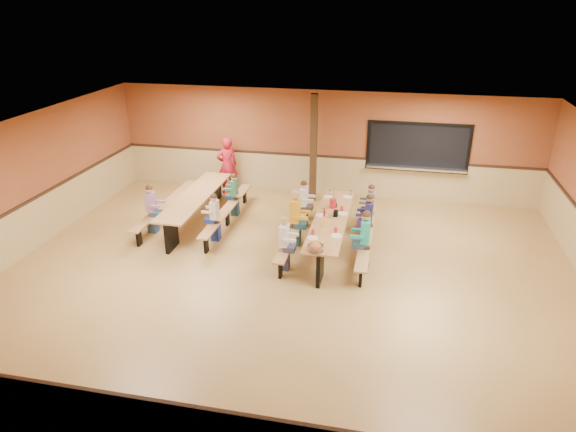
# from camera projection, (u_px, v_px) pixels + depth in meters

# --- Properties ---
(ground) EXTENTS (12.00, 12.00, 0.00)m
(ground) POSITION_uv_depth(u_px,v_px,m) (287.00, 276.00, 10.69)
(ground) COLOR olive
(ground) RESTS_ON ground
(room_envelope) EXTENTS (12.04, 10.04, 3.02)m
(room_envelope) POSITION_uv_depth(u_px,v_px,m) (287.00, 247.00, 10.41)
(room_envelope) COLOR brown
(room_envelope) RESTS_ON ground
(kitchen_pass_through) EXTENTS (2.78, 0.28, 1.38)m
(kitchen_pass_through) POSITION_uv_depth(u_px,v_px,m) (418.00, 149.00, 14.05)
(kitchen_pass_through) COLOR black
(kitchen_pass_through) RESTS_ON ground
(structural_post) EXTENTS (0.18, 0.18, 3.00)m
(structural_post) POSITION_uv_depth(u_px,v_px,m) (313.00, 149.00, 14.07)
(structural_post) COLOR #312010
(structural_post) RESTS_ON ground
(cafeteria_table_main) EXTENTS (1.91, 3.70, 0.74)m
(cafeteria_table_main) POSITION_uv_depth(u_px,v_px,m) (331.00, 227.00, 11.70)
(cafeteria_table_main) COLOR #A57141
(cafeteria_table_main) RESTS_ON ground
(cafeteria_table_second) EXTENTS (1.91, 3.70, 0.74)m
(cafeteria_table_second) POSITION_uv_depth(u_px,v_px,m) (196.00, 203.00, 13.04)
(cafeteria_table_second) COLOR #A57141
(cafeteria_table_second) RESTS_ON ground
(seated_child_white_left) EXTENTS (0.37, 0.30, 1.20)m
(seated_child_white_left) POSITION_uv_depth(u_px,v_px,m) (284.00, 244.00, 10.75)
(seated_child_white_left) COLOR silver
(seated_child_white_left) RESTS_ON ground
(seated_adult_yellow) EXTENTS (0.43, 0.35, 1.33)m
(seated_adult_yellow) POSITION_uv_depth(u_px,v_px,m) (295.00, 218.00, 11.81)
(seated_adult_yellow) COLOR orange
(seated_adult_yellow) RESTS_ON ground
(seated_child_grey_left) EXTENTS (0.36, 0.29, 1.18)m
(seated_child_grey_left) POSITION_uv_depth(u_px,v_px,m) (303.00, 204.00, 12.79)
(seated_child_grey_left) COLOR silver
(seated_child_grey_left) RESTS_ON ground
(seated_child_teal_right) EXTENTS (0.40, 0.33, 1.27)m
(seated_child_teal_right) POSITION_uv_depth(u_px,v_px,m) (365.00, 240.00, 10.84)
(seated_child_teal_right) COLOR teal
(seated_child_teal_right) RESTS_ON ground
(seated_child_navy_right) EXTENTS (0.37, 0.30, 1.21)m
(seated_child_navy_right) POSITION_uv_depth(u_px,v_px,m) (368.00, 219.00, 11.89)
(seated_child_navy_right) COLOR #211D4C
(seated_child_navy_right) RESTS_ON ground
(seated_child_char_right) EXTENTS (0.35, 0.29, 1.18)m
(seated_child_char_right) POSITION_uv_depth(u_px,v_px,m) (370.00, 208.00, 12.58)
(seated_child_char_right) COLOR #50565B
(seated_child_char_right) RESTS_ON ground
(seated_child_purple_sec) EXTENTS (0.37, 0.30, 1.21)m
(seated_child_purple_sec) POSITION_uv_depth(u_px,v_px,m) (152.00, 209.00, 12.45)
(seated_child_purple_sec) COLOR #9A6692
(seated_child_purple_sec) RESTS_ON ground
(seated_child_green_sec) EXTENTS (0.33, 0.27, 1.13)m
(seated_child_green_sec) POSITION_uv_depth(u_px,v_px,m) (235.00, 195.00, 13.45)
(seated_child_green_sec) COLOR #39755B
(seated_child_green_sec) RESTS_ON ground
(seated_child_tan_sec) EXTENTS (0.34, 0.28, 1.16)m
(seated_child_tan_sec) POSITION_uv_depth(u_px,v_px,m) (215.00, 217.00, 12.06)
(seated_child_tan_sec) COLOR beige
(seated_child_tan_sec) RESTS_ON ground
(standing_woman) EXTENTS (0.72, 0.65, 1.66)m
(standing_woman) POSITION_uv_depth(u_px,v_px,m) (227.00, 165.00, 14.89)
(standing_woman) COLOR #AC1326
(standing_woman) RESTS_ON ground
(punch_pitcher) EXTENTS (0.16, 0.16, 0.22)m
(punch_pitcher) POSITION_uv_depth(u_px,v_px,m) (333.00, 203.00, 12.14)
(punch_pitcher) COLOR red
(punch_pitcher) RESTS_ON cafeteria_table_main
(chip_bowl) EXTENTS (0.32, 0.32, 0.15)m
(chip_bowl) POSITION_uv_depth(u_px,v_px,m) (316.00, 247.00, 10.12)
(chip_bowl) COLOR orange
(chip_bowl) RESTS_ON cafeteria_table_main
(napkin_dispenser) EXTENTS (0.10, 0.14, 0.13)m
(napkin_dispenser) POSITION_uv_depth(u_px,v_px,m) (336.00, 213.00, 11.70)
(napkin_dispenser) COLOR black
(napkin_dispenser) RESTS_ON cafeteria_table_main
(condiment_mustard) EXTENTS (0.06, 0.06, 0.17)m
(condiment_mustard) POSITION_uv_depth(u_px,v_px,m) (324.00, 223.00, 11.16)
(condiment_mustard) COLOR yellow
(condiment_mustard) RESTS_ON cafeteria_table_main
(condiment_ketchup) EXTENTS (0.06, 0.06, 0.17)m
(condiment_ketchup) POSITION_uv_depth(u_px,v_px,m) (324.00, 213.00, 11.65)
(condiment_ketchup) COLOR #B2140F
(condiment_ketchup) RESTS_ON cafeteria_table_main
(table_paddle) EXTENTS (0.16, 0.16, 0.56)m
(table_paddle) POSITION_uv_depth(u_px,v_px,m) (334.00, 201.00, 12.19)
(table_paddle) COLOR black
(table_paddle) RESTS_ON cafeteria_table_main
(place_settings) EXTENTS (0.65, 3.30, 0.11)m
(place_settings) POSITION_uv_depth(u_px,v_px,m) (331.00, 216.00, 11.59)
(place_settings) COLOR beige
(place_settings) RESTS_ON cafeteria_table_main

